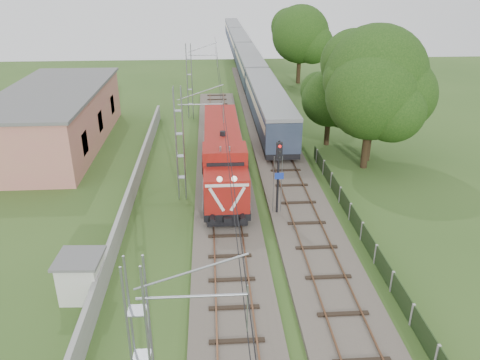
{
  "coord_description": "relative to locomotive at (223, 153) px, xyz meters",
  "views": [
    {
      "loc": [
        -0.88,
        -18.26,
        14.78
      ],
      "look_at": [
        0.97,
        9.9,
        2.2
      ],
      "focal_mm": 35.0,
      "sensor_mm": 36.0,
      "label": 1
    }
  ],
  "objects": [
    {
      "name": "locomotive",
      "position": [
        0.0,
        0.0,
        0.0
      ],
      "size": [
        2.9,
        16.57,
        4.21
      ],
      "color": "black",
      "rests_on": "ground"
    },
    {
      "name": "tree_a",
      "position": [
        11.73,
        1.69,
        3.86
      ],
      "size": [
        7.47,
        7.12,
        9.69
      ],
      "color": "#372516",
      "rests_on": "ground"
    },
    {
      "name": "fence",
      "position": [
        8.0,
        -12.03,
        -1.58
      ],
      "size": [
        0.12,
        32.0,
        1.2
      ],
      "color": "black",
      "rests_on": "ground"
    },
    {
      "name": "station_building",
      "position": [
        -15.0,
        8.97,
        0.45
      ],
      "size": [
        8.4,
        20.4,
        5.22
      ],
      "color": "tan",
      "rests_on": "ground"
    },
    {
      "name": "tree_d",
      "position": [
        12.07,
        33.8,
        4.57
      ],
      "size": [
        8.35,
        7.96,
        10.83
      ],
      "color": "#372516",
      "rests_on": "ground"
    },
    {
      "name": "tree_c",
      "position": [
        9.96,
        7.43,
        2.15
      ],
      "size": [
        5.36,
        5.1,
        6.94
      ],
      "color": "#372516",
      "rests_on": "ground"
    },
    {
      "name": "track_side",
      "position": [
        5.0,
        4.97,
        -2.0
      ],
      "size": [
        4.2,
        80.0,
        0.45
      ],
      "color": "#6B6054",
      "rests_on": "ground"
    },
    {
      "name": "ground",
      "position": [
        0.0,
        -15.03,
        -2.18
      ],
      "size": [
        140.0,
        140.0,
        0.0
      ],
      "primitive_type": "plane",
      "color": "#32521F",
      "rests_on": "ground"
    },
    {
      "name": "catenary",
      "position": [
        -2.95,
        -3.03,
        1.87
      ],
      "size": [
        3.31,
        70.0,
        8.0
      ],
      "color": "gray",
      "rests_on": "ground"
    },
    {
      "name": "tree_b",
      "position": [
        12.47,
        3.32,
        4.85
      ],
      "size": [
        8.69,
        8.28,
        11.26
      ],
      "color": "#372516",
      "rests_on": "ground"
    },
    {
      "name": "track_main",
      "position": [
        0.0,
        -8.03,
        -2.0
      ],
      "size": [
        4.2,
        70.0,
        0.45
      ],
      "color": "#6B6054",
      "rests_on": "ground"
    },
    {
      "name": "relay_hut",
      "position": [
        -7.4,
        -13.82,
        -1.05
      ],
      "size": [
        2.27,
        2.27,
        2.24
      ],
      "color": "silver",
      "rests_on": "ground"
    },
    {
      "name": "boundary_wall",
      "position": [
        -6.5,
        -3.03,
        -1.43
      ],
      "size": [
        0.25,
        40.0,
        1.5
      ],
      "primitive_type": "cube",
      "color": "#9E9E99",
      "rests_on": "ground"
    },
    {
      "name": "signal_post",
      "position": [
        3.33,
        -6.3,
        1.43
      ],
      "size": [
        0.58,
        0.45,
        5.26
      ],
      "color": "black",
      "rests_on": "ground"
    },
    {
      "name": "coach_rake",
      "position": [
        5.0,
        46.86,
        0.31
      ],
      "size": [
        3.0,
        89.42,
        3.46
      ],
      "color": "black",
      "rests_on": "ground"
    }
  ]
}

